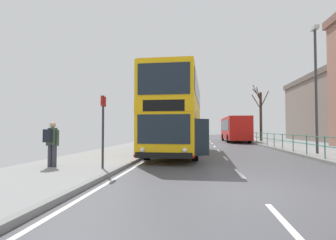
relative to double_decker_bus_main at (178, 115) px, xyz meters
name	(u,v)px	position (x,y,z in m)	size (l,w,h in m)	color
ground	(226,188)	(1.96, -9.39, -2.35)	(15.80, 140.00, 0.20)	#47474C
double_decker_bus_main	(178,115)	(0.00, 0.00, 0.00)	(3.20, 11.16, 4.56)	#F4B20F
background_bus_far_lane	(235,128)	(5.68, 16.90, -0.76)	(2.69, 9.77, 2.96)	red
pedestrian_railing_far_kerb	(278,138)	(7.13, 4.19, -1.52)	(0.05, 27.17, 1.07)	#236B4C
pedestrian_with_backpack	(52,141)	(-4.06, -7.07, -1.28)	(0.55, 0.56, 1.65)	#383842
bus_stop_sign_near	(103,123)	(-2.08, -7.17, -0.65)	(0.08, 0.44, 2.58)	#2D2D33
street_lamp_far_side	(316,79)	(8.00, -0.23, 2.03)	(0.28, 0.60, 7.35)	#38383D
bare_tree_far_00	(260,113)	(8.71, 16.72, 1.08)	(2.12, 2.18, 6.69)	#423328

